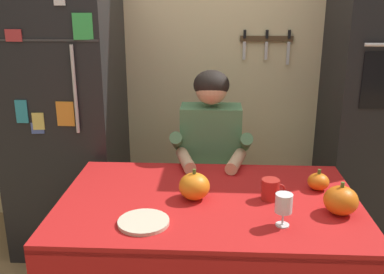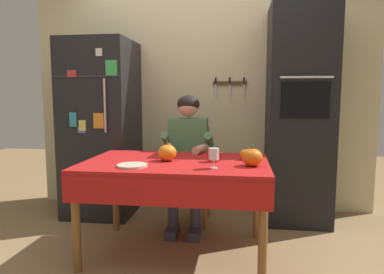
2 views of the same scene
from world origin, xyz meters
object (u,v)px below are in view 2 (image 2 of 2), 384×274
Objects in this scene: wine_glass at (214,155)px; pumpkin_medium at (167,153)px; pumpkin_large at (252,157)px; wall_oven at (299,115)px; chair_behind_person at (191,169)px; serving_tray at (132,165)px; pumpkin_small at (246,154)px; dining_table at (176,172)px; refrigerator at (102,128)px; seated_person at (188,150)px; coffee_mug at (213,155)px.

wine_glass is 0.96× the size of pumpkin_medium.
pumpkin_medium is (-0.64, 0.12, 0.00)m from pumpkin_large.
chair_behind_person is at bearing -172.91° from wall_oven.
pumpkin_small is at bearing 25.66° from serving_tray.
pumpkin_large and pumpkin_medium have the same top height.
dining_table is 0.81m from chair_behind_person.
refrigerator is 1.66m from pumpkin_small.
pumpkin_medium is 0.69× the size of serving_tray.
wall_oven is 1.18m from chair_behind_person.
pumpkin_medium is (-0.07, -0.59, 0.07)m from seated_person.
serving_tray is (0.68, -1.12, -0.15)m from refrigerator.
wine_glass is at bearing -35.35° from dining_table.
coffee_mug reaches higher than dining_table.
wall_oven is 2.26× the size of chair_behind_person.
seated_person is 8.39× the size of pumpkin_medium.
pumpkin_small is (-0.52, -0.77, -0.27)m from wall_oven.
wall_oven reaches higher than refrigerator.
refrigerator reaches higher than pumpkin_medium.
coffee_mug is at bearing -69.64° from chair_behind_person.
wall_oven reaches higher than coffee_mug.
pumpkin_small is (1.48, -0.73, -0.12)m from refrigerator.
chair_behind_person reaches higher than wine_glass.
pumpkin_medium is 0.33m from serving_tray.
wall_oven reaches higher than pumpkin_small.
dining_table is (0.95, -0.88, -0.24)m from refrigerator.
wall_oven is at bearing 41.20° from serving_tray.
dining_table is 9.86× the size of wine_glass.
wall_oven is 1.14m from seated_person.
refrigerator is 1.01m from seated_person.
coffee_mug is at bearing -63.74° from seated_person.
dining_table is at bearing -173.94° from coffee_mug.
refrigerator is 12.67× the size of wine_glass.
pumpkin_large reaches higher than pumpkin_small.
serving_tray is at bearing -104.91° from chair_behind_person.
pumpkin_medium is at bearing -178.02° from coffee_mug.
wall_oven is 18.75× the size of coffee_mug.
coffee_mug is 0.36m from pumpkin_medium.
seated_person reaches higher than pumpkin_medium.
pumpkin_large is at bearing 9.07° from serving_tray.
seated_person is at bearing 89.68° from dining_table.
seated_person is 0.88m from serving_tray.
wine_glass is (-0.74, -1.14, -0.21)m from wall_oven.
dining_table is 1.51× the size of chair_behind_person.
pumpkin_large is 0.85m from serving_tray.
chair_behind_person is 6.26× the size of pumpkin_medium.
pumpkin_medium reaches higher than dining_table.
refrigerator reaches higher than chair_behind_person.
chair_behind_person is at bearing 84.65° from pumpkin_medium.
chair_behind_person is at bearing 129.67° from pumpkin_small.
seated_person reaches higher than pumpkin_small.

